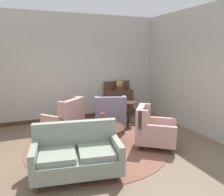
{
  "coord_description": "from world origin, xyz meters",
  "views": [
    {
      "loc": [
        -1.55,
        -4.43,
        2.2
      ],
      "look_at": [
        0.38,
        0.32,
        1.14
      ],
      "focal_mm": 35.88,
      "sensor_mm": 36.0,
      "label": 1
    }
  ],
  "objects": [
    {
      "name": "armchair_far_left",
      "position": [
        0.73,
        1.32,
        0.43
      ],
      "size": [
        1.09,
        1.13,
        1.01
      ],
      "rotation": [
        0.0,
        0.0,
        2.83
      ],
      "color": "slate",
      "rests_on": "ground"
    },
    {
      "name": "armchair_foreground_right",
      "position": [
        1.2,
        -0.21,
        0.41
      ],
      "size": [
        1.16,
        1.13,
        0.96
      ],
      "rotation": [
        0.0,
        0.0,
        7.21
      ],
      "color": "tan",
      "rests_on": "ground"
    },
    {
      "name": "porcelain_vase",
      "position": [
        0.17,
        0.36,
        0.58
      ],
      "size": [
        0.18,
        0.18,
        0.34
      ],
      "color": "brown",
      "rests_on": "coffee_table"
    },
    {
      "name": "coffee_table",
      "position": [
        0.19,
        0.34,
        0.37
      ],
      "size": [
        0.99,
        0.99,
        0.44
      ],
      "color": "#4C3323",
      "rests_on": "ground"
    },
    {
      "name": "wall_back",
      "position": [
        0.0,
        2.77,
        1.69
      ],
      "size": [
        5.97,
        0.08,
        3.39
      ],
      "primitive_type": "cube",
      "color": "#BCB7AD",
      "rests_on": "ground"
    },
    {
      "name": "gramophone",
      "position": [
        1.55,
        2.39,
        1.13
      ],
      "size": [
        0.34,
        0.4,
        0.45
      ],
      "color": "#4C3323",
      "rests_on": "sideboard"
    },
    {
      "name": "baseboard_back",
      "position": [
        0.0,
        2.71,
        0.06
      ],
      "size": [
        5.81,
        0.03,
        0.12
      ],
      "primitive_type": "cube",
      "color": "#4C3323",
      "rests_on": "ground"
    },
    {
      "name": "area_rug",
      "position": [
        0.0,
        0.3,
        0.01
      ],
      "size": [
        3.31,
        3.31,
        0.01
      ],
      "primitive_type": "cylinder",
      "color": "brown",
      "rests_on": "ground"
    },
    {
      "name": "wall_right",
      "position": [
        2.9,
        0.83,
        1.69
      ],
      "size": [
        0.08,
        3.88,
        3.39
      ],
      "primitive_type": "cube",
      "color": "#BCB7AD",
      "rests_on": "ground"
    },
    {
      "name": "settee",
      "position": [
        -0.73,
        -0.77,
        0.4
      ],
      "size": [
        1.65,
        1.04,
        0.94
      ],
      "rotation": [
        0.0,
        0.0,
        -0.16
      ],
      "color": "gray",
      "rests_on": "ground"
    },
    {
      "name": "side_table",
      "position": [
        1.41,
        1.48,
        0.43
      ],
      "size": [
        0.46,
        0.46,
        0.72
      ],
      "color": "#4C3323",
      "rests_on": "ground"
    },
    {
      "name": "ground",
      "position": [
        0.0,
        0.0,
        0.0
      ],
      "size": [
        8.13,
        8.13,
        0.0
      ],
      "primitive_type": "plane",
      "color": "brown"
    },
    {
      "name": "sideboard",
      "position": [
        1.51,
        2.47,
        0.53
      ],
      "size": [
        0.96,
        0.35,
        1.21
      ],
      "color": "#4C3323",
      "rests_on": "ground"
    },
    {
      "name": "armchair_beside_settee",
      "position": [
        -0.55,
        1.22,
        0.43
      ],
      "size": [
        1.16,
        1.16,
        1.04
      ],
      "rotation": [
        0.0,
        0.0,
        3.87
      ],
      "color": "tan",
      "rests_on": "ground"
    }
  ]
}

